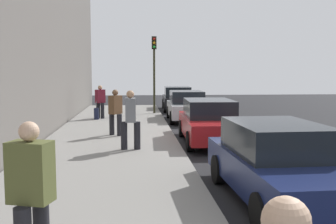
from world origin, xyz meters
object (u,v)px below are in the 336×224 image
at_px(parked_car_black, 177,99).
at_px(parked_car_silver, 187,106).
at_px(pedestrian_grey_coat, 130,118).
at_px(pedestrian_olive_coat, 31,192).
at_px(parked_car_navy, 278,163).
at_px(rolling_suitcase, 96,114).
at_px(pedestrian_brown_coat, 115,111).
at_px(traffic_light_pole, 154,62).
at_px(parked_car_red, 209,121).
at_px(pedestrian_burgundy_coat, 100,101).

bearing_deg(parked_car_black, parked_car_silver, -1.16).
height_order(pedestrian_grey_coat, pedestrian_olive_coat, pedestrian_grey_coat).
bearing_deg(parked_car_black, parked_car_navy, 0.10).
height_order(pedestrian_grey_coat, rolling_suitcase, pedestrian_grey_coat).
bearing_deg(parked_car_black, pedestrian_brown_coat, -17.76).
bearing_deg(parked_car_black, traffic_light_pole, -28.27).
bearing_deg(traffic_light_pole, parked_car_red, 9.98).
distance_m(parked_car_silver, pedestrian_olive_coat, 15.67).
height_order(parked_car_black, pedestrian_burgundy_coat, pedestrian_burgundy_coat).
bearing_deg(pedestrian_burgundy_coat, pedestrian_brown_coat, 10.69).
bearing_deg(parked_car_red, pedestrian_grey_coat, -57.78).
xyz_separation_m(parked_car_black, rolling_suitcase, (5.70, -4.63, -0.33)).
bearing_deg(pedestrian_brown_coat, parked_car_silver, 147.45).
bearing_deg(parked_car_silver, parked_car_black, 178.84).
relative_size(parked_car_silver, pedestrian_olive_coat, 2.35).
distance_m(parked_car_silver, pedestrian_brown_coat, 6.20).
xyz_separation_m(parked_car_navy, pedestrian_burgundy_coat, (-12.76, -4.50, 0.28)).
distance_m(parked_car_navy, pedestrian_olive_coat, 4.79).
bearing_deg(pedestrian_grey_coat, pedestrian_brown_coat, -167.81).
distance_m(pedestrian_brown_coat, pedestrian_burgundy_coat, 5.55).
relative_size(parked_car_silver, rolling_suitcase, 4.60).
bearing_deg(parked_car_navy, parked_car_black, -179.90).
relative_size(pedestrian_burgundy_coat, traffic_light_pole, 0.39).
height_order(parked_car_silver, traffic_light_pole, traffic_light_pole).
bearing_deg(pedestrian_olive_coat, parked_car_black, 169.29).
relative_size(parked_car_navy, pedestrian_grey_coat, 2.51).
distance_m(parked_car_red, pedestrian_brown_coat, 3.48).
height_order(parked_car_red, pedestrian_olive_coat, pedestrian_olive_coat).
bearing_deg(parked_car_silver, pedestrian_grey_coat, -19.09).
distance_m(pedestrian_grey_coat, pedestrian_olive_coat, 7.35).
bearing_deg(pedestrian_grey_coat, parked_car_red, 122.22).
xyz_separation_m(parked_car_black, pedestrian_burgundy_coat, (5.29, -4.47, 0.28)).
distance_m(parked_car_navy, rolling_suitcase, 13.20).
height_order(parked_car_navy, pedestrian_olive_coat, pedestrian_olive_coat).
height_order(parked_car_black, traffic_light_pole, traffic_light_pole).
bearing_deg(pedestrian_brown_coat, pedestrian_grey_coat, 12.19).
relative_size(pedestrian_grey_coat, pedestrian_brown_coat, 1.06).
bearing_deg(pedestrian_burgundy_coat, traffic_light_pole, 128.22).
relative_size(pedestrian_grey_coat, pedestrian_olive_coat, 1.00).
xyz_separation_m(parked_car_silver, pedestrian_burgundy_coat, (-0.24, -4.36, 0.28)).
bearing_deg(pedestrian_grey_coat, rolling_suitcase, -167.10).
bearing_deg(pedestrian_olive_coat, parked_car_silver, 165.93).
distance_m(pedestrian_brown_coat, rolling_suitcase, 5.22).
height_order(parked_car_navy, pedestrian_brown_coat, pedestrian_brown_coat).
distance_m(parked_car_silver, pedestrian_grey_coat, 8.40).
bearing_deg(parked_car_red, parked_car_silver, 179.93).
height_order(parked_car_black, pedestrian_grey_coat, pedestrian_grey_coat).
xyz_separation_m(parked_car_silver, parked_car_navy, (12.52, 0.14, 0.00)).
bearing_deg(parked_car_black, pedestrian_burgundy_coat, -40.23).
distance_m(parked_car_black, traffic_light_pole, 4.16).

